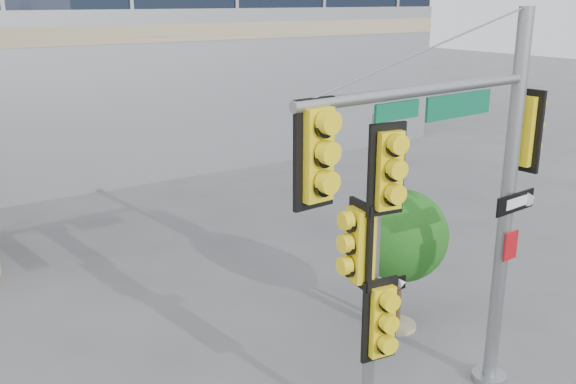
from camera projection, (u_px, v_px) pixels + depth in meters
main_signal_pole at (466, 176)px, 9.33m from camera, size 4.85×0.75×6.24m
secondary_signal_pole at (374, 263)px, 8.74m from camera, size 0.85×0.71×4.91m
street_tree at (402, 239)px, 12.40m from camera, size 1.84×1.80×2.87m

